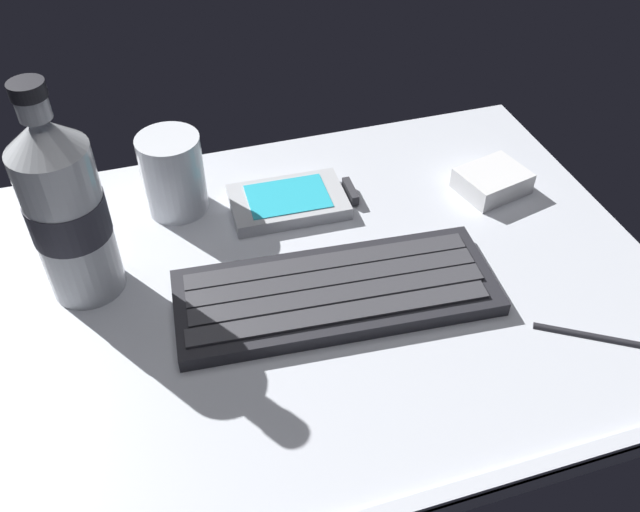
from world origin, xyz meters
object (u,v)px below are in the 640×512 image
Objects in this scene: keyboard at (336,292)px; charger_block at (492,181)px; handheld_device at (294,200)px; juice_cup at (173,177)px; stylus_pen at (590,334)px; water_bottle at (66,209)px.

charger_block reaches higher than keyboard.
keyboard is 14.23cm from handheld_device.
keyboard is 23.79cm from charger_block.
juice_cup is at bearing 123.64° from keyboard.
keyboard is 22.36cm from stylus_pen.
stylus_pen is at bearing -42.34° from juice_cup.
charger_block is at bearing -9.58° from handheld_device.
juice_cup is at bearing 163.59° from handheld_device.
water_bottle reaches higher than charger_block.
charger_block is at bearing 3.06° from water_bottle.
water_bottle is 46.04cm from stylus_pen.
handheld_device is 1.53× the size of juice_cup.
water_bottle is at bearing 158.66° from keyboard.
handheld_device is at bearing 170.42° from charger_block.
keyboard is at bearing -177.26° from stylus_pen.
handheld_device is 1.37× the size of stylus_pen.
keyboard is 3.50× the size of juice_cup.
juice_cup is 14.34cm from water_bottle.
keyboard is 24.38cm from water_bottle.
water_bottle is 2.19× the size of stylus_pen.
handheld_device is at bearing 159.71° from stylus_pen.
keyboard is at bearing -21.34° from water_bottle.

